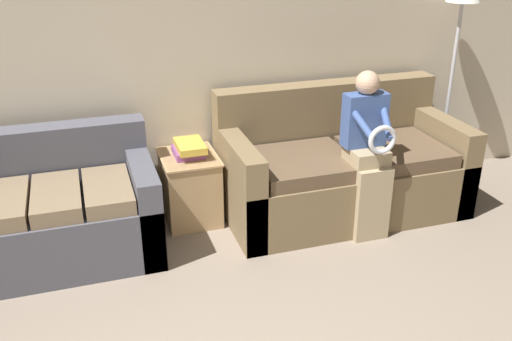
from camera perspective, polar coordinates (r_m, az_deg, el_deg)
name	(u,v)px	position (r m, az deg, el deg)	size (l,w,h in m)	color
wall_back	(143,55)	(4.47, -11.23, 11.23)	(7.46, 0.06, 2.55)	beige
couch_main	(340,170)	(4.69, 8.42, 0.10)	(1.92, 0.94, 0.99)	brown
couch_side	(60,213)	(4.26, -19.00, -4.01)	(1.33, 0.88, 0.87)	#4C4C56
child_left_seated	(368,149)	(4.24, 11.17, 2.15)	(0.32, 0.38, 1.24)	tan
side_shelf	(190,187)	(4.53, -6.61, -1.61)	(0.43, 0.52, 0.54)	tan
book_stack	(189,149)	(4.40, -6.70, 2.17)	(0.23, 0.31, 0.11)	#7A4284
floor_lamp	(460,20)	(5.21, 19.71, 13.96)	(0.28, 0.28, 1.77)	#2D2B28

